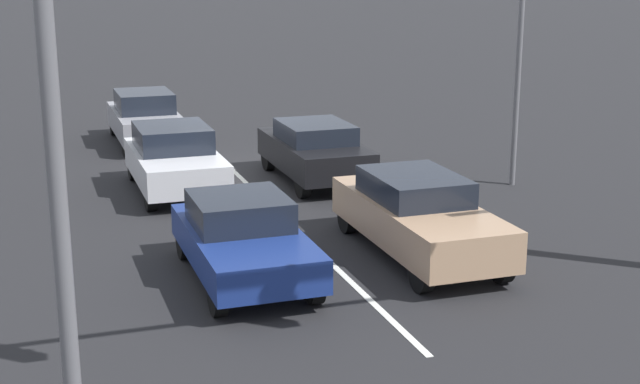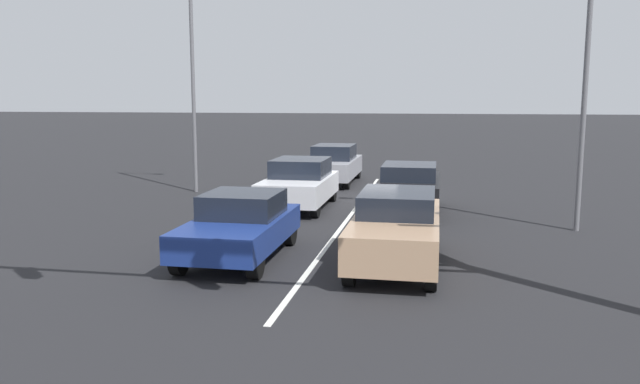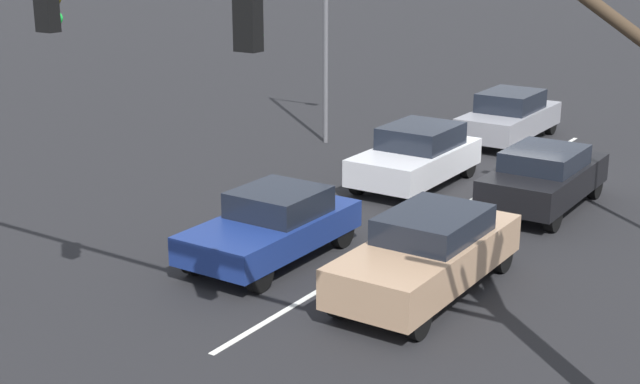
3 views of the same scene
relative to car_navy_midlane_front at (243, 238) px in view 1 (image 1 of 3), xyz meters
The scene contains 8 objects.
ground_plane 8.35m from the car_navy_midlane_front, 101.96° to the right, with size 240.00×240.00×0.00m, color black.
lane_stripe_left_divider 5.39m from the car_navy_midlane_front, 108.83° to the right, with size 0.12×18.16×0.01m, color silver.
car_navy_midlane_front is the anchor object (origin of this frame).
car_tan_leftlane_front 3.46m from the car_navy_midlane_front, behind, with size 1.79×4.75×1.55m.
car_black_leftlane_second 7.26m from the car_navy_midlane_front, 118.25° to the right, with size 1.84×4.26×1.52m.
car_silver_midlane_second 6.50m from the car_navy_midlane_front, 89.17° to the right, with size 1.93×4.17×1.59m.
car_gray_midlane_third 12.57m from the car_navy_midlane_front, 90.16° to the right, with size 1.83×4.47×1.60m.
traffic_signal_gantry 6.46m from the car_navy_midlane_front, 84.21° to the left, with size 9.22×0.37×6.54m.
Camera 1 is at (5.21, 22.69, 5.49)m, focal length 50.00 mm.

